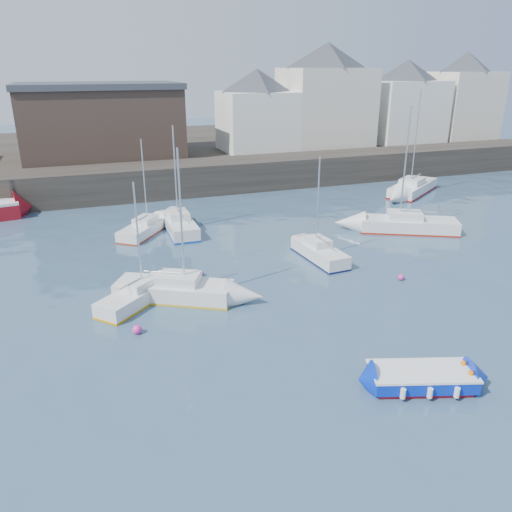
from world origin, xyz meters
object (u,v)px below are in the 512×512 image
object	(u,v)px
sailboat_c	(319,252)
buoy_far	(201,276)
sailboat_b	(175,290)
sailboat_f	(179,224)
sailboat_a	(137,295)
buoy_mid	(401,280)
sailboat_h	(145,228)
blue_dinghy	(421,377)
sailboat_g	(413,187)
sailboat_d	(408,224)
buoy_near	(138,333)

from	to	relation	value
sailboat_c	buoy_far	xyz separation A→B (m)	(-8.04, -0.03, -0.51)
sailboat_b	sailboat_f	xyz separation A→B (m)	(2.79, 11.73, 0.02)
sailboat_a	buoy_mid	bearing A→B (deg)	-8.70
sailboat_c	sailboat_h	xyz separation A→B (m)	(-10.01, 9.48, -0.05)
sailboat_h	buoy_mid	bearing A→B (deg)	-47.53
sailboat_a	sailboat_f	distance (m)	12.51
sailboat_a	sailboat_c	world-z (taller)	sailboat_c
blue_dinghy	buoy_mid	distance (m)	10.86
blue_dinghy	buoy_mid	size ratio (longest dim) A/B	11.70
sailboat_a	buoy_mid	distance (m)	15.39
blue_dinghy	sailboat_g	world-z (taller)	sailboat_g
sailboat_b	sailboat_a	bearing A→B (deg)	175.09
blue_dinghy	buoy_far	bearing A→B (deg)	111.09
sailboat_b	buoy_mid	bearing A→B (deg)	-9.26
sailboat_c	buoy_far	world-z (taller)	sailboat_c
sailboat_f	sailboat_h	bearing A→B (deg)	172.13
sailboat_c	buoy_far	distance (m)	8.05
sailboat_b	buoy_far	xyz separation A→B (m)	(2.14, 2.59, -0.54)
buoy_mid	sailboat_a	bearing A→B (deg)	171.30
sailboat_d	sailboat_f	size ratio (longest dim) A/B	1.18
sailboat_f	buoy_mid	xyz separation A→B (m)	(10.42, -13.89, -0.56)
sailboat_f	sailboat_a	bearing A→B (deg)	-112.48
sailboat_b	sailboat_d	world-z (taller)	sailboat_d
sailboat_g	sailboat_h	distance (m)	27.56
sailboat_f	buoy_far	world-z (taller)	sailboat_f
sailboat_d	sailboat_c	bearing A→B (deg)	-161.86
sailboat_b	sailboat_h	bearing A→B (deg)	89.22
blue_dinghy	buoy_near	world-z (taller)	blue_dinghy
sailboat_h	buoy_near	distance (m)	15.50
sailboat_a	sailboat_d	xyz separation A→B (m)	(21.33, 5.44, 0.11)
sailboat_a	buoy_near	bearing A→B (deg)	-98.13
buoy_near	sailboat_h	bearing A→B (deg)	80.19
blue_dinghy	sailboat_b	size ratio (longest dim) A/B	0.54
sailboat_f	buoy_far	xyz separation A→B (m)	(-0.65, -9.15, -0.56)
blue_dinghy	sailboat_b	xyz separation A→B (m)	(-7.53, 11.41, 0.10)
sailboat_b	sailboat_c	distance (m)	10.50
sailboat_a	buoy_far	world-z (taller)	sailboat_a
sailboat_c	sailboat_f	xyz separation A→B (m)	(-7.39, 9.12, 0.05)
sailboat_d	sailboat_g	size ratio (longest dim) A/B	0.94
sailboat_a	sailboat_h	size ratio (longest dim) A/B	0.93
sailboat_b	buoy_mid	size ratio (longest dim) A/B	21.68
sailboat_f	sailboat_h	size ratio (longest dim) A/B	1.13
sailboat_a	sailboat_f	bearing A→B (deg)	67.52
sailboat_d	buoy_far	xyz separation A→B (m)	(-17.20, -3.03, -0.57)
blue_dinghy	sailboat_b	world-z (taller)	sailboat_b
sailboat_h	buoy_near	bearing A→B (deg)	-99.81
buoy_near	buoy_far	size ratio (longest dim) A/B	1.26
blue_dinghy	sailboat_d	bearing A→B (deg)	55.27
sailboat_a	sailboat_g	distance (m)	33.41
blue_dinghy	sailboat_c	bearing A→B (deg)	79.34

